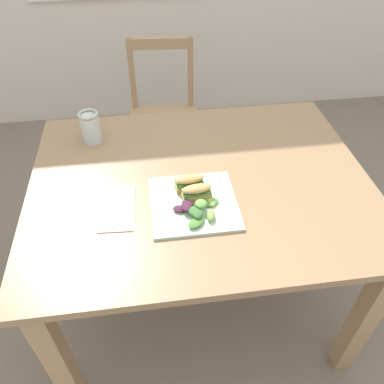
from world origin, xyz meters
name	(u,v)px	position (x,y,z in m)	size (l,w,h in m)	color
ground_plane	(215,310)	(0.00, 0.00, 0.00)	(9.15, 9.15, 0.00)	#7A6B5B
dining_table	(200,202)	(-0.06, 0.11, 0.62)	(1.24, 0.98, 0.74)	#997551
chair_wooden_far	(163,118)	(-0.14, 1.03, 0.45)	(0.43, 0.43, 0.87)	tan
plate_lunch	(194,203)	(-0.11, -0.02, 0.74)	(0.29, 0.29, 0.01)	beige
sandwich_half_front	(197,192)	(-0.10, 0.00, 0.78)	(0.11, 0.06, 0.06)	tan
sandwich_half_back	(190,182)	(-0.11, 0.05, 0.78)	(0.11, 0.06, 0.06)	tan
salad_mixed_greens	(199,210)	(-0.10, -0.07, 0.77)	(0.16, 0.15, 0.04)	#602D47
napkin_folded	(117,208)	(-0.37, 0.00, 0.74)	(0.12, 0.22, 0.00)	white
fork_on_napkin	(118,204)	(-0.36, 0.01, 0.75)	(0.04, 0.19, 0.00)	silver
mason_jar_iced_tea	(91,128)	(-0.47, 0.42, 0.80)	(0.08, 0.08, 0.13)	#995623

